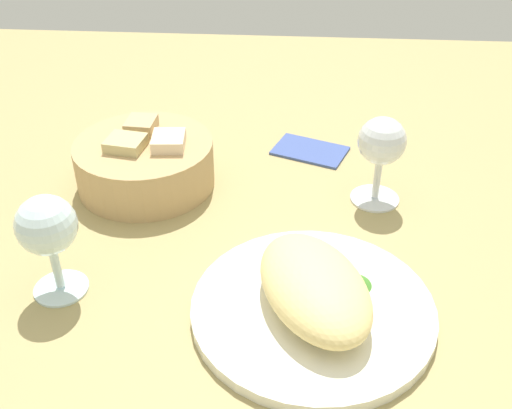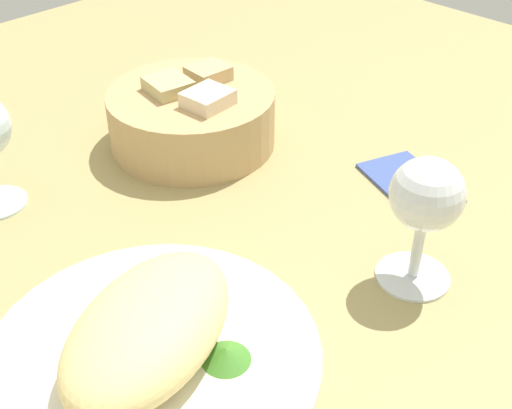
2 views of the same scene
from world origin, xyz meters
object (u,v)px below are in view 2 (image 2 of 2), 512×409
Objects in this scene: plate at (153,358)px; wine_glass_near at (426,203)px; folded_napkin at (409,181)px; bread_basket at (192,116)px.

wine_glass_near is at bearing -20.71° from plate.
wine_glass_near is (23.12, -8.74, 7.67)cm from plate.
folded_napkin is at bearing 0.44° from plate.
plate is 2.14× the size of wine_glass_near.
wine_glass_near reaches higher than folded_napkin.
folded_napkin is at bearing 35.53° from wine_glass_near.
wine_glass_near reaches higher than bread_basket.
bread_basket is at bearing 45.56° from folded_napkin.
folded_napkin is (10.84, -23.52, -3.23)cm from bread_basket.
bread_basket is 32.93cm from wine_glass_near.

